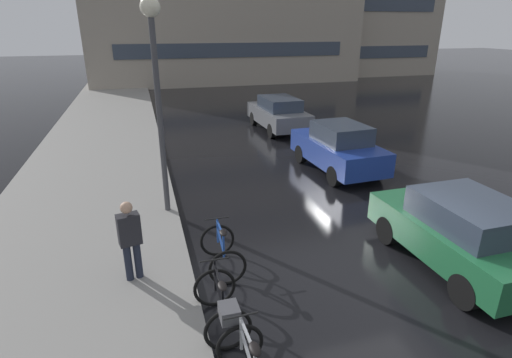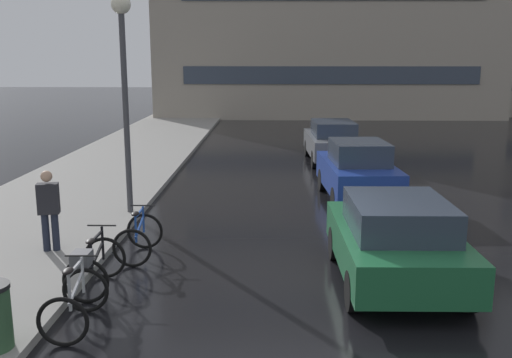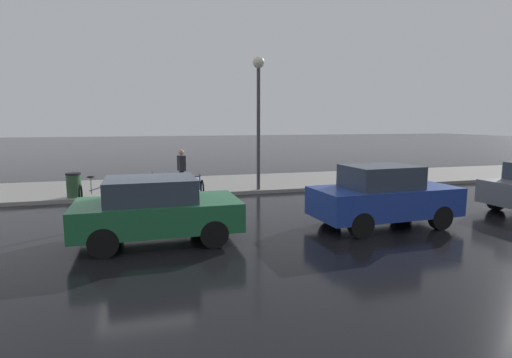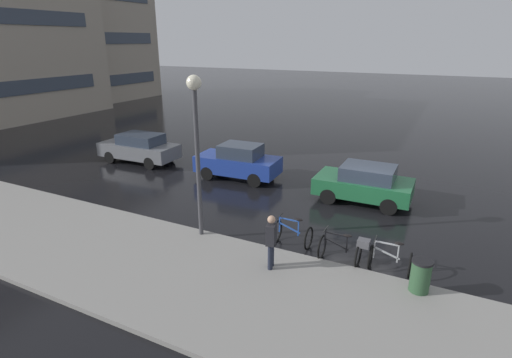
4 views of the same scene
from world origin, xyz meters
TOP-DOWN VIEW (x-y plane):
  - ground_plane at (0.00, 0.00)m, footprint 140.00×140.00m
  - sidewalk_kerb at (-6.00, 10.00)m, footprint 4.80×60.00m
  - bicycle_nearest at (-3.21, -1.50)m, footprint 0.75×1.15m
  - bicycle_second at (-3.33, -0.24)m, footprint 0.76×1.41m
  - bicycle_third at (-2.98, 1.54)m, footprint 0.75×1.14m
  - car_green at (1.75, 0.34)m, footprint 1.99×3.78m
  - car_blue at (1.99, 6.27)m, footprint 1.93×3.99m
  - car_grey at (1.94, 12.28)m, footprint 1.92×4.32m
  - pedestrian at (-4.70, 1.51)m, footprint 0.44×0.32m
  - streetlamp at (-3.85, 4.44)m, footprint 0.45×0.45m

SIDE VIEW (x-z plane):
  - ground_plane at x=0.00m, z-range 0.00..0.00m
  - sidewalk_kerb at x=-6.00m, z-range 0.00..0.14m
  - bicycle_nearest at x=-3.21m, z-range -0.09..0.90m
  - bicycle_third at x=-2.98m, z-range -0.08..0.90m
  - bicycle_second at x=-3.33m, z-range -0.01..1.00m
  - car_green at x=1.75m, z-range 0.02..1.55m
  - car_grey at x=1.94m, z-range 0.02..1.58m
  - car_blue at x=1.99m, z-range -0.01..1.66m
  - pedestrian at x=-4.70m, z-range 0.11..1.85m
  - streetlamp at x=-3.85m, z-range 1.08..6.37m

